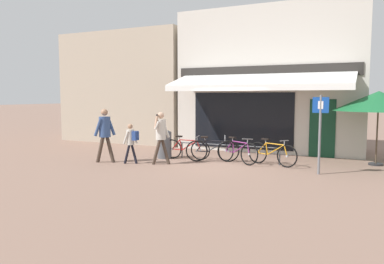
{
  "coord_description": "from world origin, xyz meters",
  "views": [
    {
      "loc": [
        4.47,
        -11.64,
        2.21
      ],
      "look_at": [
        -0.68,
        -0.72,
        1.05
      ],
      "focal_mm": 35.0,
      "sensor_mm": 36.0,
      "label": 1
    }
  ],
  "objects": [
    {
      "name": "ground_plane",
      "position": [
        0.0,
        0.0,
        0.0
      ],
      "size": [
        160.0,
        160.0,
        0.0
      ],
      "primitive_type": "plane",
      "color": "#846656"
    },
    {
      "name": "shop_front",
      "position": [
        0.79,
        4.0,
        2.84
      ],
      "size": [
        7.34,
        4.74,
        5.69
      ],
      "color": "beige",
      "rests_on": "ground_plane"
    },
    {
      "name": "neighbour_building",
      "position": [
        -6.29,
        4.52,
        2.61
      ],
      "size": [
        6.41,
        4.0,
        5.23
      ],
      "color": "tan",
      "rests_on": "ground_plane"
    },
    {
      "name": "bike_rack_rail",
      "position": [
        0.21,
        0.27,
        0.48
      ],
      "size": [
        3.6,
        0.04,
        0.57
      ],
      "color": "#47494F",
      "rests_on": "ground_plane"
    },
    {
      "name": "bicycle_red",
      "position": [
        -1.25,
        -0.01,
        0.37
      ],
      "size": [
        1.72,
        0.52,
        0.83
      ],
      "rotation": [
        0.04,
        0.0,
        0.14
      ],
      "color": "black",
      "rests_on": "ground_plane"
    },
    {
      "name": "bicycle_black",
      "position": [
        -0.23,
        -0.09,
        0.39
      ],
      "size": [
        1.74,
        0.76,
        0.9
      ],
      "rotation": [
        0.12,
        0.0,
        0.36
      ],
      "color": "black",
      "rests_on": "ground_plane"
    },
    {
      "name": "bicycle_purple",
      "position": [
        0.6,
        0.05,
        0.39
      ],
      "size": [
        1.65,
        0.79,
        0.87
      ],
      "rotation": [
        -0.1,
        0.0,
        -0.4
      ],
      "color": "black",
      "rests_on": "ground_plane"
    },
    {
      "name": "bicycle_orange",
      "position": [
        1.73,
        0.15,
        0.38
      ],
      "size": [
        1.72,
        0.65,
        0.85
      ],
      "rotation": [
        -0.05,
        0.0,
        -0.3
      ],
      "color": "black",
      "rests_on": "ground_plane"
    },
    {
      "name": "pedestrian_adult",
      "position": [
        -1.57,
        -1.2,
        1.06
      ],
      "size": [
        0.56,
        0.58,
        1.71
      ],
      "rotation": [
        0.0,
        0.0,
        3.26
      ],
      "color": "#47382D",
      "rests_on": "ground_plane"
    },
    {
      "name": "pedestrian_child",
      "position": [
        -2.5,
        -1.52,
        0.82
      ],
      "size": [
        0.49,
        0.41,
        1.32
      ],
      "rotation": [
        0.0,
        0.0,
        3.16
      ],
      "color": "black",
      "rests_on": "ground_plane"
    },
    {
      "name": "pedestrian_second_adult",
      "position": [
        -3.44,
        -1.68,
        1.09
      ],
      "size": [
        0.62,
        0.6,
        1.81
      ],
      "rotation": [
        0.0,
        0.0,
        3.13
      ],
      "color": "#47382D",
      "rests_on": "ground_plane"
    },
    {
      "name": "litter_bin",
      "position": [
        -2.06,
        -0.1,
        0.52
      ],
      "size": [
        0.51,
        0.51,
        1.04
      ],
      "color": "#515459",
      "rests_on": "ground_plane"
    },
    {
      "name": "parking_sign",
      "position": [
        3.26,
        -0.66,
        1.38
      ],
      "size": [
        0.44,
        0.07,
        2.24
      ],
      "color": "slate",
      "rests_on": "ground_plane"
    },
    {
      "name": "cafe_parasol",
      "position": [
        4.75,
        1.62,
        2.05
      ],
      "size": [
        2.79,
        2.79,
        2.37
      ],
      "color": "#4C3D2D",
      "rests_on": "ground_plane"
    }
  ]
}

